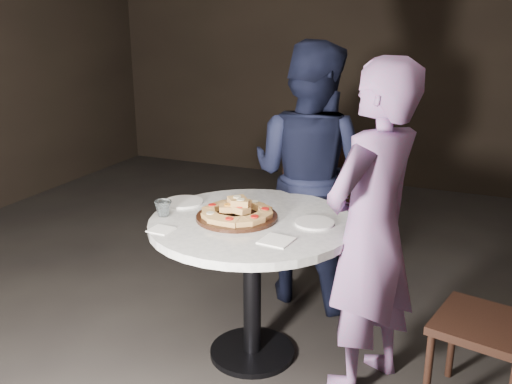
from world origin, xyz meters
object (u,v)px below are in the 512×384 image
serving_board (237,217)px  water_glass (163,208)px  focaccia_pile (237,210)px  chair_right (509,318)px  chair_far (323,189)px  diner_navy (309,175)px  diner_teal (371,232)px  table (252,246)px

serving_board → water_glass: bearing=-162.7°
focaccia_pile → chair_right: focaccia_pile is taller
chair_far → diner_navy: size_ratio=0.63×
focaccia_pile → serving_board: bearing=-165.1°
focaccia_pile → chair_far: 1.24m
water_glass → chair_far: size_ratio=0.09×
water_glass → serving_board: bearing=17.3°
serving_board → diner_teal: (0.67, 0.03, 0.01)m
diner_navy → chair_right: bearing=156.4°
chair_right → diner_navy: (-1.17, 0.77, 0.30)m
diner_teal → chair_right: bearing=111.9°
table → diner_navy: (0.04, 0.77, 0.18)m
focaccia_pile → chair_right: 1.32m
water_glass → diner_navy: (0.47, 0.89, -0.01)m
table → water_glass: size_ratio=14.01×
chair_far → chair_right: (1.20, -1.21, -0.09)m
water_glass → focaccia_pile: bearing=17.3°
chair_far → diner_navy: 0.49m
focaccia_pile → diner_navy: diner_navy is taller
table → chair_right: bearing=-0.3°
table → water_glass: 0.49m
focaccia_pile → diner_teal: 0.67m
focaccia_pile → diner_teal: bearing=2.3°
focaccia_pile → water_glass: size_ratio=4.18×
water_glass → table: bearing=16.2°
water_glass → diner_navy: bearing=62.0°
chair_far → serving_board: bearing=105.0°
water_glass → chair_right: size_ratio=0.10×
diner_teal → water_glass: bearing=-58.6°
serving_board → water_glass: (-0.36, -0.11, 0.03)m
serving_board → diner_teal: bearing=2.3°
chair_right → diner_navy: size_ratio=0.54×
chair_far → diner_navy: bearing=113.4°
focaccia_pile → diner_teal: size_ratio=0.23×
focaccia_pile → diner_navy: size_ratio=0.23×
chair_far → water_glass: bearing=90.6°
focaccia_pile → table: bearing=10.6°
water_glass → chair_far: bearing=71.7°
water_glass → diner_teal: bearing=7.7°
serving_board → diner_navy: (0.12, 0.78, 0.02)m
serving_board → chair_far: size_ratio=0.40×
chair_far → chair_right: size_ratio=1.17×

